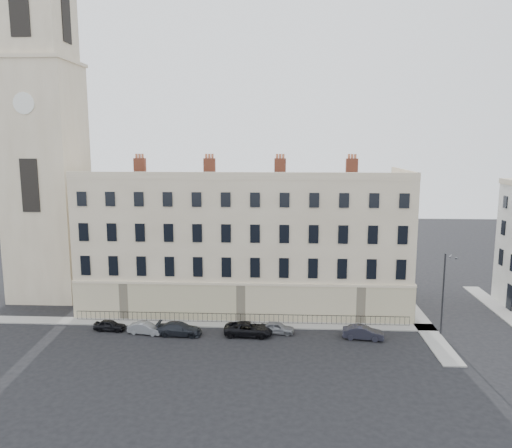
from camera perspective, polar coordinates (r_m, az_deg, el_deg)
The scene contains 14 objects.
ground at distance 48.26m, azimuth 4.99°, elevation -13.63°, with size 160.00×160.00×0.00m, color black.
terrace at distance 57.65m, azimuth -1.24°, elevation -1.97°, with size 36.22×12.22×17.00m.
church_tower at distance 64.87m, azimuth -23.07°, elevation 8.49°, with size 8.00×8.13×44.00m.
pavement_terrace at distance 53.48m, azimuth -6.17°, elevation -11.23°, with size 48.00×2.00×0.12m, color gray.
pavement_east_return at distance 57.58m, azimuth 17.96°, elevation -10.12°, with size 2.00×24.00×0.12m, color gray.
pavement_adjacent at distance 62.64m, azimuth 26.47°, elevation -9.08°, with size 2.00×20.00×0.12m, color gray.
railings at distance 53.22m, azimuth -1.78°, elevation -10.72°, with size 35.00×0.04×0.96m.
car_a at distance 53.40m, azimuth -16.37°, elevation -11.05°, with size 1.28×3.18×1.08m, color black.
car_b at distance 51.67m, azimuth -12.51°, elevation -11.55°, with size 1.20×3.45×1.14m, color gray.
car_c at distance 50.70m, azimuth -8.74°, elevation -11.76°, with size 1.80×4.42×1.28m, color black.
car_d at distance 50.04m, azimuth -0.88°, elevation -11.91°, with size 2.19×4.76×1.32m, color black.
car_e at distance 50.62m, azimuth 2.44°, elevation -11.76°, with size 1.37×3.40×1.16m, color slate.
car_f at distance 50.29m, azimuth 12.13°, elevation -12.04°, with size 1.37×3.92×1.29m, color #22222D.
streetlamp at distance 52.17m, azimuth 20.69°, elevation -7.12°, with size 0.85×1.67×8.23m.
Camera 1 is at (-1.75, -44.40, 18.82)m, focal length 35.00 mm.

